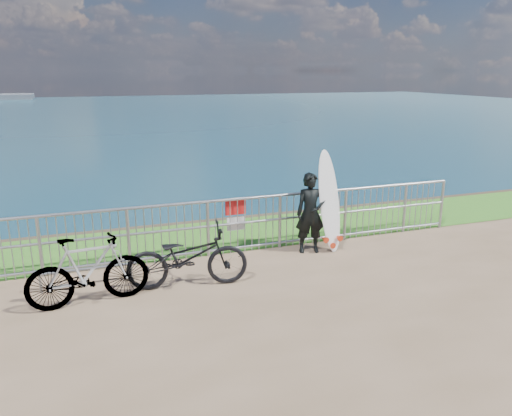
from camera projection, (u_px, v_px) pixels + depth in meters
name	position (u px, v px, depth m)	size (l,w,h in m)	color
grass_strip	(218.00, 236.00, 10.93)	(120.00, 120.00, 0.00)	#317620
railing	(234.00, 225.00, 9.79)	(10.06, 0.10, 1.13)	#9A9DA2
surfer	(311.00, 213.00, 9.80)	(0.58, 0.38, 1.60)	black
surfboard	(330.00, 205.00, 9.87)	(0.65, 0.61, 2.04)	silver
bicycle_near	(187.00, 257.00, 8.26)	(0.70, 2.00, 1.05)	black
bicycle_far	(88.00, 271.00, 7.62)	(0.52, 1.85, 1.11)	black
bike_rack	(87.00, 271.00, 8.31)	(1.65, 0.05, 0.35)	#9A9DA2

